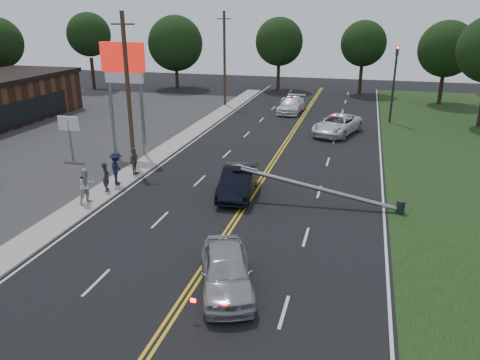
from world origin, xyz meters
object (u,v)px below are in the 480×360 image
(traffic_signal, at_px, (394,78))
(utility_pole_mid, at_px, (128,90))
(utility_pole_far, at_px, (225,59))
(waiting_sedan, at_px, (226,271))
(pylon_sign, at_px, (124,72))
(crashed_sedan, at_px, (238,181))
(bystander_b, at_px, (87,186))
(fallen_streetlight, at_px, (325,190))
(emergency_a, at_px, (337,125))
(small_sign, at_px, (69,127))
(emergency_b, at_px, (291,105))
(bystander_d, at_px, (134,161))
(bystander_c, at_px, (117,168))
(bystander_a, at_px, (106,177))

(traffic_signal, height_order, utility_pole_mid, utility_pole_mid)
(utility_pole_far, height_order, waiting_sedan, utility_pole_far)
(pylon_sign, height_order, crashed_sedan, pylon_sign)
(waiting_sedan, height_order, bystander_b, bystander_b)
(fallen_streetlight, relative_size, emergency_a, 1.58)
(small_sign, distance_m, emergency_b, 23.86)
(waiting_sedan, xyz_separation_m, emergency_b, (-2.81, 33.38, -0.02))
(traffic_signal, relative_size, utility_pole_mid, 0.70)
(utility_pole_mid, distance_m, utility_pole_far, 22.00)
(small_sign, distance_m, waiting_sedan, 20.25)
(fallen_streetlight, xyz_separation_m, bystander_d, (-12.19, 1.83, 0.08))
(bystander_c, bearing_deg, utility_pole_far, -16.46)
(crashed_sedan, distance_m, bystander_a, 7.64)
(crashed_sedan, xyz_separation_m, bystander_d, (-7.24, 1.45, 0.17))
(traffic_signal, height_order, bystander_a, traffic_signal)
(bystander_c, bearing_deg, crashed_sedan, -104.81)
(crashed_sedan, distance_m, bystander_c, 7.40)
(bystander_b, bearing_deg, small_sign, 60.62)
(emergency_a, height_order, bystander_b, bystander_b)
(fallen_streetlight, xyz_separation_m, utility_pole_mid, (-13.39, 4.00, 4.17))
(small_sign, bearing_deg, emergency_b, 58.26)
(pylon_sign, distance_m, traffic_signal, 24.75)
(traffic_signal, bearing_deg, bystander_d, -128.96)
(utility_pole_mid, distance_m, bystander_c, 5.82)
(crashed_sedan, height_order, bystander_c, bystander_c)
(utility_pole_mid, height_order, bystander_a, utility_pole_mid)
(emergency_b, bearing_deg, utility_pole_far, 170.24)
(pylon_sign, xyz_separation_m, bystander_c, (2.36, -6.14, -4.87))
(traffic_signal, bearing_deg, utility_pole_mid, -134.20)
(crashed_sedan, bearing_deg, utility_pole_far, 102.60)
(pylon_sign, height_order, bystander_c, pylon_sign)
(emergency_a, bearing_deg, waiting_sedan, -77.41)
(fallen_streetlight, height_order, bystander_b, bystander_b)
(utility_pole_mid, distance_m, bystander_b, 8.26)
(small_sign, height_order, waiting_sedan, small_sign)
(traffic_signal, xyz_separation_m, waiting_sedan, (-6.96, -31.13, -3.40))
(waiting_sedan, bearing_deg, traffic_signal, 57.24)
(bystander_a, relative_size, bystander_b, 0.87)
(pylon_sign, bearing_deg, waiting_sedan, -51.97)
(emergency_b, bearing_deg, bystander_a, -101.86)
(bystander_b, bearing_deg, bystander_a, 21.01)
(crashed_sedan, xyz_separation_m, bystander_a, (-7.47, -1.59, 0.15))
(utility_pole_far, xyz_separation_m, bystander_b, (0.93, -29.18, -3.98))
(emergency_a, bearing_deg, small_sign, -127.50)
(emergency_a, xyz_separation_m, bystander_b, (-12.01, -19.37, 0.28))
(small_sign, height_order, utility_pole_mid, utility_pole_mid)
(emergency_a, xyz_separation_m, bystander_a, (-11.97, -17.41, 0.15))
(pylon_sign, height_order, traffic_signal, pylon_sign)
(bystander_b, relative_size, bystander_c, 0.98)
(fallen_streetlight, distance_m, emergency_b, 24.90)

